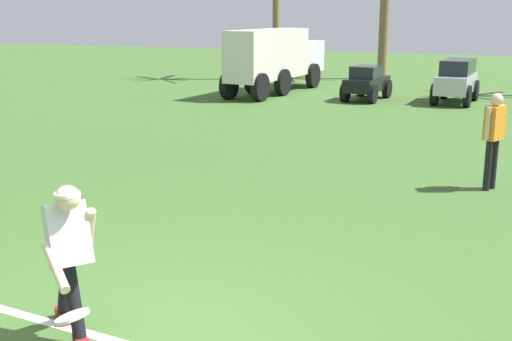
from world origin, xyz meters
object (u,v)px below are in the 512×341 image
at_px(palm_tree_left_of_centre, 385,1).
at_px(parked_car_slot_b, 457,80).
at_px(frisbee_thrower, 69,254).
at_px(teammate_near_sideline, 494,132).
at_px(frisbee_in_flight, 72,316).
at_px(box_truck, 275,57).
at_px(parked_car_slot_a, 367,82).

bearing_deg(palm_tree_left_of_centre, parked_car_slot_b, -58.97).
relative_size(frisbee_thrower, teammate_near_sideline, 0.91).
distance_m(frisbee_in_flight, box_truck, 18.42).
bearing_deg(parked_car_slot_a, teammate_near_sideline, -65.07).
bearing_deg(parked_car_slot_b, frisbee_thrower, -93.85).
xyz_separation_m(frisbee_thrower, frisbee_in_flight, (0.53, -0.62, -0.19)).
bearing_deg(parked_car_slot_a, frisbee_thrower, -84.46).
bearing_deg(box_truck, parked_car_slot_a, -8.96).
height_order(teammate_near_sideline, parked_car_slot_a, teammate_near_sideline).
bearing_deg(parked_car_slot_a, parked_car_slot_b, 10.10).
xyz_separation_m(parked_car_slot_a, palm_tree_left_of_centre, (-1.08, 6.82, 2.62)).
height_order(parked_car_slot_a, palm_tree_left_of_centre, palm_tree_left_of_centre).
distance_m(parked_car_slot_a, palm_tree_left_of_centre, 7.39).
height_order(frisbee_in_flight, parked_car_slot_b, parked_car_slot_b).
xyz_separation_m(parked_car_slot_b, palm_tree_left_of_centre, (-3.81, 6.34, 2.46)).
bearing_deg(frisbee_thrower, frisbee_in_flight, -49.44).
distance_m(frisbee_thrower, box_truck, 17.66).
distance_m(parked_car_slot_a, box_truck, 3.52).
height_order(frisbee_thrower, teammate_near_sideline, teammate_near_sideline).
bearing_deg(palm_tree_left_of_centre, frisbee_in_flight, -82.33).
height_order(parked_car_slot_a, parked_car_slot_b, parked_car_slot_b).
bearing_deg(palm_tree_left_of_centre, teammate_near_sideline, -71.28).
height_order(parked_car_slot_b, box_truck, box_truck).
xyz_separation_m(frisbee_thrower, teammate_near_sideline, (2.94, 6.64, 0.14)).
xyz_separation_m(teammate_near_sideline, parked_car_slot_b, (-1.80, 10.24, -0.22)).
relative_size(frisbee_thrower, parked_car_slot_b, 0.59).
height_order(frisbee_in_flight, palm_tree_left_of_centre, palm_tree_left_of_centre).
distance_m(frisbee_in_flight, parked_car_slot_b, 17.51).
bearing_deg(frisbee_thrower, parked_car_slot_b, 86.15).
bearing_deg(parked_car_slot_b, parked_car_slot_a, -169.90).
height_order(frisbee_in_flight, box_truck, box_truck).
bearing_deg(palm_tree_left_of_centre, box_truck, -110.34).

